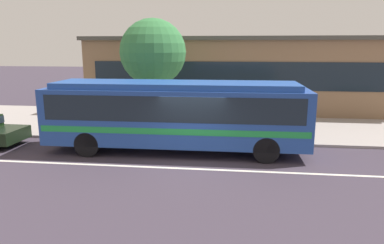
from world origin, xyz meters
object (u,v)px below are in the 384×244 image
bus_stop_sign (301,107)px  pedestrian_waiting_near_sign (216,115)px  pedestrian_walking_along_curb (220,116)px  street_tree_near_stop (153,52)px  transit_bus (176,112)px  pedestrian_standing_by_tree (146,111)px

bus_stop_sign → pedestrian_waiting_near_sign: bearing=171.0°
pedestrian_walking_along_curb → street_tree_near_stop: size_ratio=0.28×
pedestrian_waiting_near_sign → transit_bus: bearing=-120.2°
pedestrian_standing_by_tree → bus_stop_sign: 7.51m
transit_bus → bus_stop_sign: (5.34, 1.97, -0.04)m
transit_bus → pedestrian_walking_along_curb: transit_bus is taller
pedestrian_waiting_near_sign → bus_stop_sign: bus_stop_sign is taller
bus_stop_sign → street_tree_near_stop: (-7.25, 2.34, 2.35)m
pedestrian_standing_by_tree → transit_bus: bearing=-56.1°
bus_stop_sign → pedestrian_walking_along_curb: bearing=168.9°
pedestrian_standing_by_tree → bus_stop_sign: bus_stop_sign is taller
pedestrian_waiting_near_sign → pedestrian_walking_along_curb: (0.21, 0.10, -0.05)m
pedestrian_waiting_near_sign → street_tree_near_stop: size_ratio=0.30×
street_tree_near_stop → pedestrian_standing_by_tree: bearing=-97.1°
transit_bus → street_tree_near_stop: (-1.91, 4.31, 2.31)m
pedestrian_waiting_near_sign → pedestrian_standing_by_tree: size_ratio=1.00×
transit_bus → street_tree_near_stop: size_ratio=1.89×
pedestrian_waiting_near_sign → bus_stop_sign: bearing=-9.0°
pedestrian_standing_by_tree → bus_stop_sign: size_ratio=0.71×
pedestrian_waiting_near_sign → bus_stop_sign: size_ratio=0.70×
pedestrian_standing_by_tree → street_tree_near_stop: size_ratio=0.30×
pedestrian_walking_along_curb → pedestrian_standing_by_tree: bearing=174.0°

